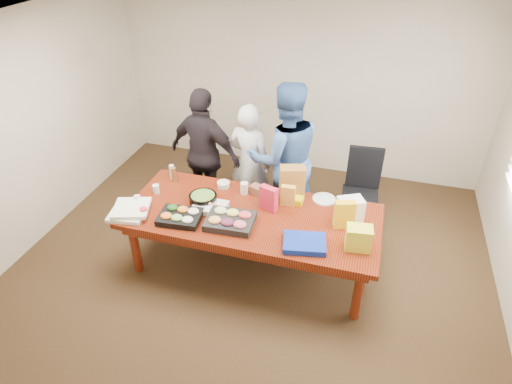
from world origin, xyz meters
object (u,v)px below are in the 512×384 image
(person_center, at_px, (250,163))
(person_right, at_px, (285,158))
(office_chair, at_px, (360,194))
(conference_table, at_px, (252,240))
(salad_bowl, at_px, (203,199))
(sheet_cake, at_px, (210,207))

(person_center, xyz_separation_m, person_right, (0.47, -0.05, 0.17))
(person_center, bearing_deg, office_chair, -166.84)
(conference_table, height_order, person_right, person_right)
(office_chair, xyz_separation_m, salad_bowl, (-1.70, -1.04, 0.28))
(office_chair, height_order, sheet_cake, office_chair)
(person_right, relative_size, sheet_cake, 5.33)
(conference_table, relative_size, sheet_cake, 7.64)
(office_chair, bearing_deg, salad_bowl, -152.10)
(conference_table, xyz_separation_m, salad_bowl, (-0.59, 0.06, 0.43))
(person_right, bearing_deg, salad_bowl, 24.23)
(office_chair, distance_m, person_right, 1.08)
(conference_table, relative_size, person_center, 1.74)
(salad_bowl, bearing_deg, sheet_cake, -39.05)
(person_right, bearing_deg, conference_table, 55.34)
(office_chair, bearing_deg, person_right, -174.28)
(person_right, distance_m, salad_bowl, 1.16)
(office_chair, height_order, person_right, person_right)
(conference_table, bearing_deg, person_center, 108.19)
(person_right, height_order, salad_bowl, person_right)
(sheet_cake, relative_size, salad_bowl, 1.15)
(conference_table, bearing_deg, sheet_cake, -174.76)
(conference_table, height_order, sheet_cake, sheet_cake)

